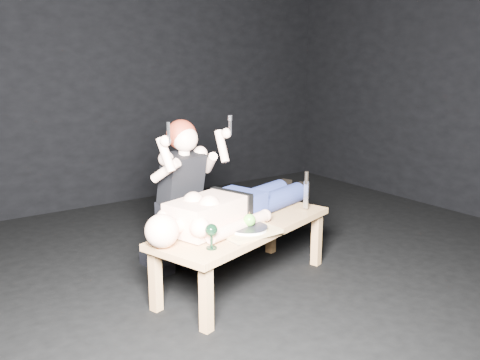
{
  "coord_description": "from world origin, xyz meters",
  "views": [
    {
      "loc": [
        -2.29,
        -2.8,
        1.56
      ],
      "look_at": [
        -0.34,
        -0.0,
        0.75
      ],
      "focal_mm": 38.63,
      "sensor_mm": 36.0,
      "label": 1
    }
  ],
  "objects": [
    {
      "name": "ground",
      "position": [
        0.0,
        0.0,
        0.0
      ],
      "size": [
        5.0,
        5.0,
        0.0
      ],
      "primitive_type": "plane",
      "color": "black",
      "rests_on": "ground"
    },
    {
      "name": "serving_tray",
      "position": [
        -0.43,
        -0.22,
        0.46
      ],
      "size": [
        0.39,
        0.29,
        0.02
      ],
      "primitive_type": "cube",
      "rotation": [
        0.0,
        0.0,
        0.06
      ],
      "color": "tan",
      "rests_on": "table"
    },
    {
      "name": "kneeling_woman",
      "position": [
        -0.61,
        0.42,
        0.59
      ],
      "size": [
        0.72,
        0.78,
        1.18
      ],
      "primitive_type": null,
      "rotation": [
        0.0,
        0.0,
        0.14
      ],
      "color": "black",
      "rests_on": "ground"
    },
    {
      "name": "fork_flat",
      "position": [
        -0.61,
        -0.31,
        0.45
      ],
      "size": [
        0.02,
        0.15,
        0.01
      ],
      "primitive_type": "cube",
      "rotation": [
        0.0,
        0.0,
        0.04
      ],
      "color": "#B2B2B7",
      "rests_on": "table"
    },
    {
      "name": "back_wall",
      "position": [
        0.0,
        2.5,
        1.5
      ],
      "size": [
        5.0,
        0.0,
        5.0
      ],
      "primitive_type": "plane",
      "rotation": [
        1.57,
        0.0,
        0.0
      ],
      "color": "black",
      "rests_on": "ground"
    },
    {
      "name": "knife_flat",
      "position": [
        -0.27,
        -0.17,
        0.45
      ],
      "size": [
        0.03,
        0.15,
        0.01
      ],
      "primitive_type": "cube",
      "rotation": [
        0.0,
        0.0,
        0.11
      ],
      "color": "#B2B2B7",
      "rests_on": "table"
    },
    {
      "name": "apple",
      "position": [
        -0.41,
        -0.21,
        0.53
      ],
      "size": [
        0.08,
        0.08,
        0.08
      ],
      "primitive_type": "sphere",
      "color": "#2E8F1E",
      "rests_on": "plate"
    },
    {
      "name": "table",
      "position": [
        -0.34,
        -0.05,
        0.23
      ],
      "size": [
        1.51,
        0.92,
        0.45
      ],
      "primitive_type": "cube",
      "rotation": [
        0.0,
        0.0,
        0.3
      ],
      "color": "tan",
      "rests_on": "ground"
    },
    {
      "name": "carving_knife",
      "position": [
        0.23,
        -0.04,
        0.6
      ],
      "size": [
        0.05,
        0.05,
        0.29
      ],
      "primitive_type": null,
      "rotation": [
        0.0,
        0.0,
        0.3
      ],
      "color": "#B2B2B7",
      "rests_on": "table"
    },
    {
      "name": "goblet",
      "position": [
        -0.77,
        -0.32,
        0.53
      ],
      "size": [
        0.09,
        0.09,
        0.16
      ],
      "primitive_type": null,
      "rotation": [
        0.0,
        0.0,
        0.3
      ],
      "color": "black",
      "rests_on": "table"
    },
    {
      "name": "lying_man",
      "position": [
        -0.33,
        0.06,
        0.58
      ],
      "size": [
        1.48,
        0.83,
        0.26
      ],
      "primitive_type": null,
      "rotation": [
        0.0,
        0.0,
        0.3
      ],
      "color": "#DCA88A",
      "rests_on": "table"
    },
    {
      "name": "plate",
      "position": [
        -0.43,
        -0.22,
        0.48
      ],
      "size": [
        0.27,
        0.27,
        0.02
      ],
      "primitive_type": "cylinder",
      "rotation": [
        0.0,
        0.0,
        0.06
      ],
      "color": "white",
      "rests_on": "serving_tray"
    },
    {
      "name": "spoon_flat",
      "position": [
        -0.3,
        -0.11,
        0.45
      ],
      "size": [
        0.13,
        0.1,
        0.01
      ],
      "primitive_type": "cube",
      "rotation": [
        0.0,
        0.0,
        0.89
      ],
      "color": "#B2B2B7",
      "rests_on": "table"
    }
  ]
}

